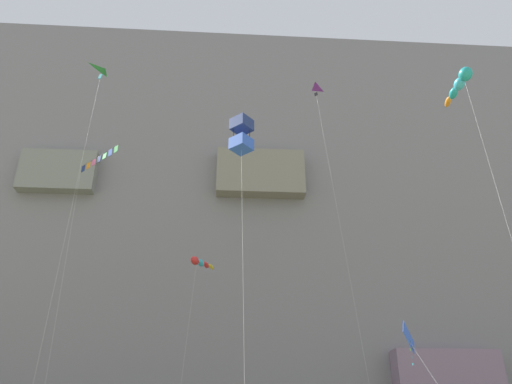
{
  "coord_description": "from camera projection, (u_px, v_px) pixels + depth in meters",
  "views": [
    {
      "loc": [
        -4.53,
        -9.15,
        1.9
      ],
      "look_at": [
        -2.63,
        20.31,
        16.97
      ],
      "focal_mm": 35.6,
      "sensor_mm": 36.0,
      "label": 1
    }
  ],
  "objects": [
    {
      "name": "cliff_face",
      "position": [
        255.0,
        240.0,
        78.85
      ],
      "size": [
        180.0,
        26.52,
        62.18
      ],
      "color": "gray",
      "rests_on": "ground"
    },
    {
      "name": "kite_windsock_mid_right",
      "position": [
        200.0,
        263.0,
        49.99
      ],
      "size": [
        2.8,
        6.39,
        19.16
      ],
      "color": "red",
      "rests_on": "ground"
    },
    {
      "name": "kite_windsock_low_left",
      "position": [
        460.0,
        84.0,
        28.6
      ],
      "size": [
        0.99,
        5.41,
        20.95
      ],
      "color": "teal",
      "rests_on": "ground"
    },
    {
      "name": "kite_banner_upper_mid",
      "position": [
        97.0,
        165.0,
        46.03
      ],
      "size": [
        4.38,
        4.8,
        26.01
      ],
      "color": "black",
      "rests_on": "ground"
    },
    {
      "name": "kite_diamond_near_cliff",
      "position": [
        411.0,
        341.0,
        25.61
      ],
      "size": [
        2.67,
        4.1,
        7.89
      ],
      "color": "blue",
      "rests_on": "ground"
    },
    {
      "name": "kite_delta_upper_left",
      "position": [
        314.0,
        106.0,
        50.94
      ],
      "size": [
        3.3,
        5.12,
        34.45
      ],
      "color": "purple",
      "rests_on": "ground"
    },
    {
      "name": "kite_box_high_left",
      "position": [
        242.0,
        135.0,
        28.81
      ],
      "size": [
        1.46,
        5.33,
        18.95
      ],
      "color": "navy",
      "rests_on": "ground"
    },
    {
      "name": "kite_delta_upper_right",
      "position": [
        103.0,
        80.0,
        45.88
      ],
      "size": [
        1.9,
        5.13,
        32.79
      ],
      "color": "green",
      "rests_on": "ground"
    }
  ]
}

